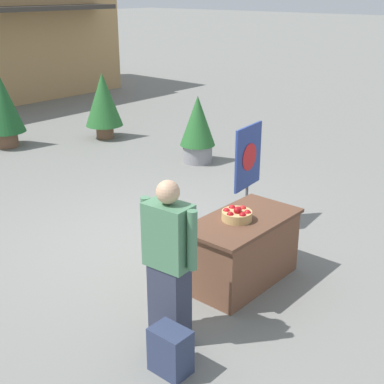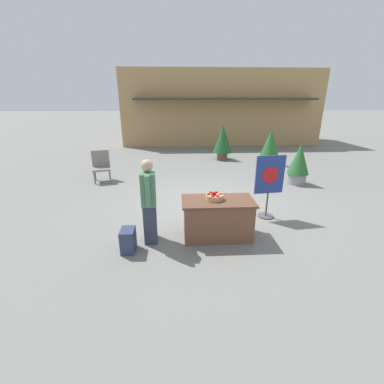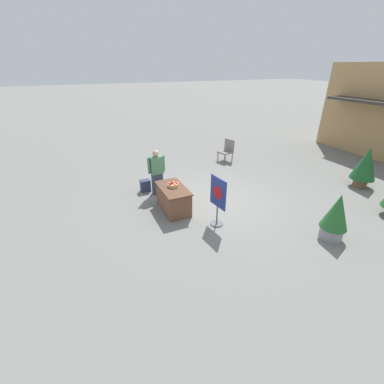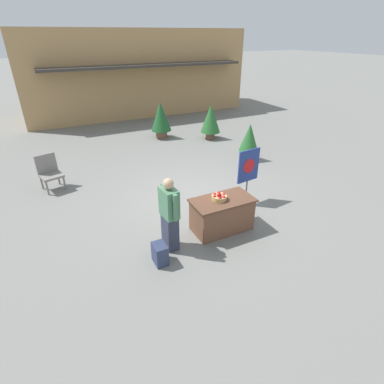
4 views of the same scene
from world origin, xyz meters
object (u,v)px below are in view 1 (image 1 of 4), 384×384
Objects in this scene: display_table at (242,250)px; potted_plant_far_left at (2,106)px; apple_basket at (237,215)px; backpack at (171,351)px; potted_plant_far_right at (198,127)px; potted_plant_near_left at (103,101)px; person_visitor at (169,261)px; poster_board at (248,171)px.

display_table is 7.02m from potted_plant_far_left.
backpack is (-1.58, -0.48, -0.62)m from apple_basket.
backpack is 5.97m from potted_plant_far_right.
potted_plant_near_left is (1.79, -1.02, -0.03)m from potted_plant_far_left.
person_visitor reaches higher than apple_basket.
potted_plant_far_left reaches higher than apple_basket.
backpack is at bearing -126.54° from potted_plant_near_left.
potted_plant_far_right is 4.10m from potted_plant_far_left.
backpack is at bearing -111.51° from potted_plant_far_left.
display_table is at bearing -100.25° from potted_plant_far_left.
person_visitor is at bearing -109.88° from potted_plant_far_left.
apple_basket is (-0.07, 0.03, 0.44)m from display_table.
person_visitor is (-1.21, -0.13, -0.03)m from apple_basket.
potted_plant_far_left is at bearing 68.49° from backpack.
potted_plant_far_left is at bearing 65.68° from person_visitor.
person_visitor is at bearing -175.55° from display_table.
backpack is (-0.36, -0.35, -0.59)m from person_visitor.
display_table is at bearing 0.00° from person_visitor.
poster_board is at bearing -89.88° from potted_plant_far_left.
potted_plant_far_left is (2.53, 6.99, 0.05)m from person_visitor.
person_visitor reaches higher than potted_plant_near_left.
potted_plant_far_left is (1.31, 6.86, 0.02)m from apple_basket.
potted_plant_near_left is at bearing 62.01° from apple_basket.
backpack is at bearing -142.03° from potted_plant_far_right.
display_table is 0.91× the size of potted_plant_far_left.
potted_plant_near_left is at bearing 49.69° from person_visitor.
potted_plant_far_left is (2.89, 7.34, 0.64)m from backpack.
potted_plant_far_left reaches higher than potted_plant_far_right.
apple_basket is 1.55m from poster_board.
potted_plant_far_left is 2.06m from potted_plant_near_left.
potted_plant_near_left reaches higher than display_table.
poster_board is 1.13× the size of potted_plant_far_right.
poster_board is 2.99m from potted_plant_far_right.
backpack is at bearing -73.05° from poster_board.
person_visitor is at bearing -76.66° from poster_board.
poster_board is at bearing -109.40° from potted_plant_near_left.
poster_board is 1.00× the size of potted_plant_near_left.
poster_board reaches higher than potted_plant_far_right.
potted_plant_far_right is (3.04, 3.21, 0.29)m from display_table.
backpack is 7.91m from potted_plant_far_left.
poster_board is at bearing 15.56° from person_visitor.
poster_board reaches higher than apple_basket.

